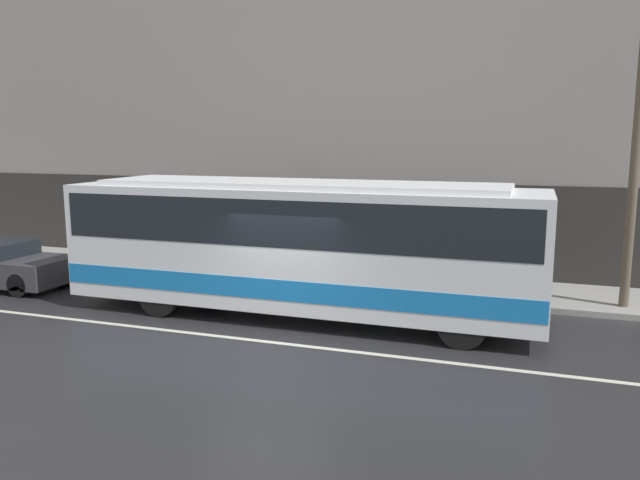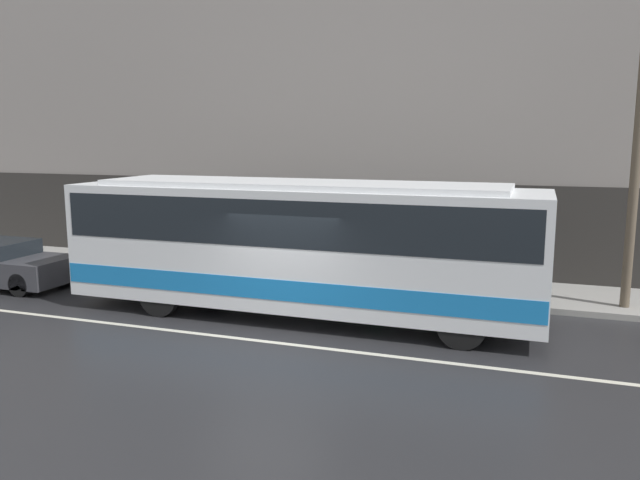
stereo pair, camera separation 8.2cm
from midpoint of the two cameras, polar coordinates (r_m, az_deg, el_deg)
ground_plane at (r=12.84m, az=-4.49°, el=-9.29°), size 60.00×60.00×0.00m
sidewalk at (r=17.73m, az=2.59°, el=-3.74°), size 60.00×2.84×0.15m
building_facade at (r=18.87m, az=4.15°, el=15.60°), size 60.00×0.35×12.71m
lane_stripe at (r=12.84m, az=-4.49°, el=-9.27°), size 54.00×0.14×0.01m
transit_bus at (r=14.27m, az=-1.72°, el=-0.08°), size 10.88×2.58×3.12m
utility_pole_near at (r=16.00m, az=27.09°, el=6.62°), size 0.22×0.22×6.94m
pedestrian_waiting at (r=18.11m, az=5.26°, el=-1.00°), size 0.36×0.36×1.52m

